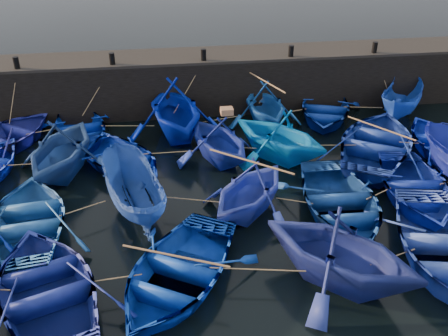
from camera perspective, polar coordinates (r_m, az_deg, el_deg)
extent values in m
plane|color=black|center=(15.51, 1.70, -8.11)|extent=(120.00, 120.00, 0.00)
cube|color=black|center=(24.10, -2.51, 9.75)|extent=(26.00, 2.50, 2.50)
cube|color=black|center=(23.68, -2.58, 12.72)|extent=(26.00, 2.50, 0.12)
cylinder|color=black|center=(23.36, -22.65, 11.04)|extent=(0.24, 0.24, 0.50)
cylinder|color=black|center=(22.70, -12.67, 12.09)|extent=(0.24, 0.24, 0.50)
cylinder|color=black|center=(22.73, -2.36, 12.81)|extent=(0.24, 0.24, 0.50)
cylinder|color=black|center=(23.46, 7.67, 13.12)|extent=(0.24, 0.24, 0.50)
cylinder|color=black|center=(24.82, 16.85, 13.06)|extent=(0.24, 0.24, 0.50)
imported|color=navy|center=(22.29, -23.94, 3.30)|extent=(5.85, 6.10, 1.03)
imported|color=#03239F|center=(22.01, -16.15, 4.30)|extent=(4.16, 5.10, 0.93)
imported|color=#0018A3|center=(21.16, -5.67, 6.75)|extent=(4.83, 5.39, 2.55)
imported|color=#1552B2|center=(22.27, 4.69, 7.28)|extent=(3.53, 4.03, 2.03)
imported|color=navy|center=(23.48, 11.43, 6.60)|extent=(4.76, 5.55, 0.97)
imported|color=#1841B3|center=(24.44, 19.69, 7.20)|extent=(3.79, 4.34, 1.63)
imported|color=navy|center=(19.10, -18.11, 2.26)|extent=(4.82, 5.24, 2.31)
imported|color=#082BCD|center=(19.31, -11.86, 1.17)|extent=(5.31, 5.56, 0.94)
imported|color=navy|center=(19.12, -0.58, 3.38)|extent=(4.51, 4.79, 2.01)
imported|color=blue|center=(19.38, 6.42, 3.84)|extent=(5.42, 5.48, 2.18)
imported|color=navy|center=(20.64, 17.18, 2.81)|extent=(6.58, 7.11, 1.20)
imported|color=#0822B9|center=(21.74, 23.98, 2.56)|extent=(3.54, 4.85, 0.99)
imported|color=#1B5297|center=(16.56, -21.42, -5.52)|extent=(4.11, 5.34, 1.03)
imported|color=navy|center=(16.44, -10.40, -2.67)|extent=(2.70, 4.57, 1.66)
imported|color=#2B3EBB|center=(16.04, 2.96, -2.40)|extent=(4.90, 4.94, 1.97)
imported|color=navy|center=(16.64, 13.11, -3.80)|extent=(3.84, 5.23, 1.06)
imported|color=#1229A0|center=(18.22, 21.03, -2.09)|extent=(4.08, 5.23, 0.99)
imported|color=navy|center=(13.89, -19.56, -12.71)|extent=(5.18, 6.07, 1.07)
imported|color=#07329C|center=(13.63, -5.49, -11.74)|extent=(5.62, 6.11, 1.04)
imported|color=navy|center=(13.59, 13.25, -9.09)|extent=(5.88, 5.85, 2.35)
imported|color=#2E4ABA|center=(15.64, 23.92, -8.09)|extent=(5.04, 6.28, 1.16)
cube|color=#996743|center=(18.68, 0.32, 6.52)|extent=(0.46, 0.41, 0.24)
cylinder|color=tan|center=(22.08, -20.10, 3.95)|extent=(1.22, 0.44, 0.04)
cylinder|color=tan|center=(21.62, -10.95, 4.75)|extent=(2.23, 0.35, 0.04)
cylinder|color=tan|center=(21.87, -0.35, 5.61)|extent=(2.21, 0.60, 0.04)
cylinder|color=tan|center=(22.92, 8.12, 6.49)|extent=(1.09, 0.30, 0.04)
cylinder|color=tan|center=(23.94, 15.61, 6.70)|extent=(1.74, 0.39, 0.04)
cylinder|color=tan|center=(19.72, -22.18, 0.37)|extent=(1.26, 0.06, 0.04)
cylinder|color=tan|center=(19.29, -14.87, 1.03)|extent=(0.24, 0.22, 0.04)
cylinder|color=tan|center=(19.20, -6.22, 1.78)|extent=(2.01, 0.05, 0.04)
cylinder|color=tan|center=(19.44, 2.90, 2.30)|extent=(0.57, 0.17, 0.04)
cylinder|color=tan|center=(20.05, 11.89, 2.57)|extent=(2.14, 0.32, 0.04)
cylinder|color=tan|center=(21.15, 20.67, 2.69)|extent=(0.93, 0.32, 0.04)
cylinder|color=tan|center=(16.49, -15.86, -4.47)|extent=(1.40, 0.69, 0.04)
cylinder|color=tan|center=(16.32, -3.76, -3.61)|extent=(1.95, 0.65, 0.04)
cylinder|color=tan|center=(16.39, 8.07, -3.73)|extent=(1.12, 0.52, 0.04)
cylinder|color=tan|center=(17.37, 17.28, -2.81)|extent=(1.09, 0.56, 0.04)
cylinder|color=tan|center=(18.73, 23.85, -1.62)|extent=(0.31, 0.09, 0.04)
cylinder|color=tan|center=(13.65, -12.59, -12.24)|extent=(1.51, 0.16, 0.04)
cylinder|color=tan|center=(13.63, 3.86, -11.50)|extent=(2.53, 0.54, 0.04)
cylinder|color=tan|center=(14.75, 18.76, -9.59)|extent=(1.51, 0.49, 0.04)
cylinder|color=tan|center=(23.31, -22.95, 7.53)|extent=(0.57, 1.00, 2.09)
cylinder|color=tan|center=(22.83, -14.27, 8.57)|extent=(1.55, 0.59, 2.09)
cylinder|color=tan|center=(22.59, -4.04, 9.20)|extent=(1.53, 0.91, 2.09)
cylinder|color=tan|center=(23.45, 5.84, 9.91)|extent=(1.52, 0.34, 2.09)
cylinder|color=tan|center=(23.95, 9.17, 10.11)|extent=(1.43, 0.07, 2.09)
cylinder|color=tan|center=(25.14, 17.66, 10.04)|extent=(0.98, 0.43, 2.09)
cylinder|color=#99724C|center=(21.89, 4.81, 9.80)|extent=(1.08, 2.84, 0.06)
cylinder|color=#99724C|center=(20.38, 17.45, 4.39)|extent=(1.77, 2.49, 0.06)
cylinder|color=#99724C|center=(15.52, 3.05, 0.77)|extent=(2.34, 1.97, 0.06)
cylinder|color=#99724C|center=(13.28, -5.61, -9.97)|extent=(2.74, 1.32, 0.06)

